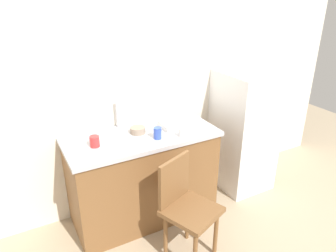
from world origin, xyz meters
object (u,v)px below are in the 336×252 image
terracotta_bowl (138,130)px  cup_blue (158,133)px  cup_white (183,133)px  cup_red (95,141)px  chair (186,205)px  dish_tray (175,124)px  refrigerator (243,131)px

terracotta_bowl → cup_blue: (0.11, -0.19, 0.02)m
cup_white → cup_red: bearing=166.1°
chair → dish_tray: 0.81m
chair → cup_white: size_ratio=11.92×
dish_tray → cup_blue: size_ratio=2.68×
cup_red → refrigerator: bearing=1.1°
cup_white → dish_tray: bearing=76.7°
cup_white → refrigerator: bearing=13.4°
refrigerator → cup_red: refrigerator is taller
terracotta_bowl → cup_blue: cup_blue is taller
dish_tray → cup_red: size_ratio=2.98×
cup_red → cup_white: bearing=-13.9°
cup_red → cup_blue: bearing=-12.1°
cup_blue → cup_red: 0.54m
cup_white → cup_blue: 0.23m
terracotta_bowl → cup_blue: bearing=-60.3°
chair → cup_blue: bearing=69.0°
refrigerator → terracotta_bowl: (-1.24, 0.04, 0.26)m
dish_tray → terracotta_bowl: bearing=174.6°
terracotta_bowl → cup_red: (-0.42, -0.07, 0.02)m
chair → cup_white: (0.21, 0.42, 0.44)m
chair → cup_blue: size_ratio=8.51×
cup_red → dish_tray: bearing=2.8°
chair → dish_tray: size_ratio=3.18×
dish_tray → cup_white: bearing=-103.3°
refrigerator → cup_red: size_ratio=14.19×
refrigerator → cup_red: bearing=-178.9°
cup_blue → cup_red: (-0.53, 0.11, -0.01)m
terracotta_bowl → cup_white: bearing=-39.0°
cup_white → cup_red: (-0.75, 0.19, 0.01)m
refrigerator → cup_blue: (-1.13, -0.15, 0.28)m
chair → terracotta_bowl: terracotta_bowl is taller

